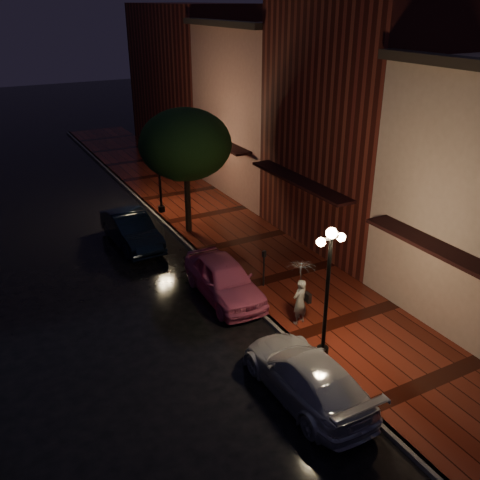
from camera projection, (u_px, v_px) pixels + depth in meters
ground at (237, 291)px, 20.53m from camera, size 120.00×120.00×0.00m
sidewalk at (286, 277)px, 21.47m from camera, size 4.50×60.00×0.15m
curb at (237, 290)px, 20.49m from camera, size 0.25×60.00×0.15m
storefront_mid at (359, 121)px, 22.89m from camera, size 5.00×8.00×11.00m
storefront_far at (263, 112)px, 29.72m from camera, size 5.00×8.00×9.00m
storefront_extra at (191, 81)px, 37.53m from camera, size 5.00×12.00×10.00m
streetlamp_near at (328, 286)px, 15.59m from camera, size 0.96×0.36×4.31m
streetlamp_far at (159, 166)px, 26.82m from camera, size 0.96×0.36×4.31m
street_tree at (186, 146)px, 23.84m from camera, size 4.16×4.16×5.80m
pink_car at (224, 279)px, 19.85m from camera, size 1.96×4.53×1.52m
navy_car at (132, 230)px, 24.13m from camera, size 1.76×4.55×1.48m
silver_car at (307, 376)px, 14.85m from camera, size 1.94×4.77×1.38m
woman_with_umbrella at (301, 283)px, 17.66m from camera, size 0.96×0.98×2.31m
parking_meter at (264, 265)px, 20.28m from camera, size 0.16×0.14×1.48m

